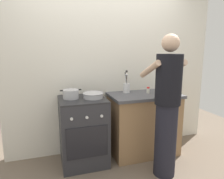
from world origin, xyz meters
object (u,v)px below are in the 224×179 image
mixing_bowl (93,95)px  utensil_crock (126,86)px  stove_range (83,131)px  spice_bottle (148,90)px  person (167,107)px  oil_bottle (161,86)px  pot (71,94)px

mixing_bowl → utensil_crock: utensil_crock is taller
stove_range → spice_bottle: (0.97, 0.03, 0.49)m
utensil_crock → person: (0.22, -0.74, -0.14)m
stove_range → mixing_bowl: size_ratio=3.29×
mixing_bowl → oil_bottle: (0.99, -0.03, 0.07)m
mixing_bowl → oil_bottle: bearing=-2.0°
person → spice_bottle: bearing=83.7°
person → pot: bearing=149.3°
person → mixing_bowl: bearing=143.9°
oil_bottle → person: size_ratio=0.16×
pot → mixing_bowl: size_ratio=0.99×
spice_bottle → person: size_ratio=0.05×
mixing_bowl → oil_bottle: oil_bottle is taller
pot → person: person is taller
utensil_crock → mixing_bowl: bearing=-161.4°
utensil_crock → spice_bottle: size_ratio=3.67×
stove_range → person: bearing=-32.8°
oil_bottle → spice_bottle: bearing=151.6°
pot → spice_bottle: bearing=-0.6°
stove_range → pot: 0.53m
stove_range → pot: size_ratio=3.32×
stove_range → mixing_bowl: bearing=-10.5°
mixing_bowl → person: person is taller
utensil_crock → spice_bottle: (0.29, -0.13, -0.05)m
stove_range → oil_bottle: bearing=-3.0°
stove_range → spice_bottle: bearing=1.6°
utensil_crock → oil_bottle: utensil_crock is taller
pot → person: 1.22m
oil_bottle → person: 0.59m
spice_bottle → person: person is taller
pot → stove_range: bearing=-15.4°
mixing_bowl → spice_bottle: spice_bottle is taller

